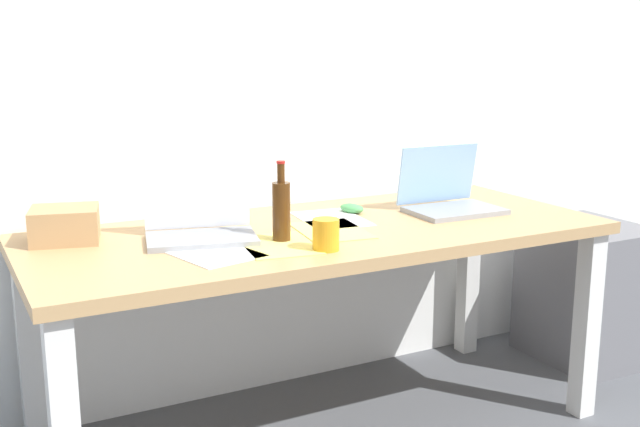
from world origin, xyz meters
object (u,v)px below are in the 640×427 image
at_px(beer_bottle, 281,209).
at_px(coffee_mug, 326,235).
at_px(desk, 320,253).
at_px(cardboard_box, 65,225).
at_px(laptop_right, 449,197).
at_px(computer_mouse, 352,208).
at_px(laptop_left, 200,221).
at_px(filing_cabinet, 587,292).

bearing_deg(beer_bottle, coffee_mug, -66.24).
bearing_deg(desk, beer_bottle, -152.97).
relative_size(beer_bottle, cardboard_box, 1.25).
distance_m(laptop_right, computer_mouse, 0.36).
height_order(cardboard_box, coffee_mug, cardboard_box).
bearing_deg(beer_bottle, laptop_left, 146.26).
bearing_deg(laptop_right, filing_cabinet, 2.01).
height_order(laptop_left, cardboard_box, laptop_left).
relative_size(computer_mouse, filing_cabinet, 0.17).
xyz_separation_m(desk, laptop_left, (-0.40, 0.05, 0.14)).
distance_m(cardboard_box, coffee_mug, 0.81).
relative_size(coffee_mug, filing_cabinet, 0.16).
distance_m(cardboard_box, filing_cabinet, 2.15).
distance_m(laptop_left, cardboard_box, 0.41).
relative_size(desk, beer_bottle, 7.65).
bearing_deg(beer_bottle, desk, 27.03).
bearing_deg(computer_mouse, desk, -162.42).
relative_size(laptop_left, cardboard_box, 1.89).
bearing_deg(desk, laptop_left, 172.82).
relative_size(laptop_left, beer_bottle, 1.51).
distance_m(computer_mouse, filing_cabinet, 1.19).
bearing_deg(filing_cabinet, laptop_left, 179.98).
distance_m(computer_mouse, coffee_mug, 0.53).
distance_m(laptop_right, beer_bottle, 0.74).
bearing_deg(coffee_mug, beer_bottle, 113.76).
height_order(desk, computer_mouse, computer_mouse).
bearing_deg(laptop_left, coffee_mug, -46.79).
relative_size(laptop_right, beer_bottle, 1.32).
relative_size(desk, cardboard_box, 9.53).
xyz_separation_m(laptop_left, beer_bottle, (0.22, -0.14, 0.04)).
relative_size(beer_bottle, filing_cabinet, 0.43).
xyz_separation_m(cardboard_box, coffee_mug, (0.67, -0.46, -0.01)).
bearing_deg(laptop_left, laptop_right, -1.68).
xyz_separation_m(computer_mouse, coffee_mug, (-0.32, -0.41, 0.03)).
bearing_deg(coffee_mug, laptop_right, 22.91).
distance_m(beer_bottle, cardboard_box, 0.67).
bearing_deg(beer_bottle, laptop_right, 9.10).
bearing_deg(desk, filing_cabinet, 2.17).
height_order(laptop_left, computer_mouse, laptop_left).
bearing_deg(laptop_right, computer_mouse, 157.85).
bearing_deg(laptop_left, beer_bottle, -33.74).
height_order(beer_bottle, cardboard_box, beer_bottle).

